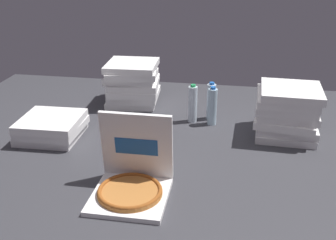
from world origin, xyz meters
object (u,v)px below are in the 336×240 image
at_px(pizza_stack_left_mid, 51,127).
at_px(water_bottle_1, 193,104).
at_px(water_bottle_0, 211,101).
at_px(pizza_stack_right_near, 287,112).
at_px(open_pizza_box, 132,180).
at_px(pizza_stack_right_far, 133,83).
at_px(water_bottle_2, 212,106).

relative_size(pizza_stack_left_mid, water_bottle_1, 1.45).
bearing_deg(water_bottle_0, pizza_stack_left_mid, -154.13).
bearing_deg(pizza_stack_right_near, open_pizza_box, -134.45).
bearing_deg(water_bottle_0, pizza_stack_right_far, 161.25).
height_order(pizza_stack_right_far, water_bottle_2, pizza_stack_right_far).
bearing_deg(pizza_stack_right_near, water_bottle_1, 169.15).
distance_m(pizza_stack_right_near, water_bottle_2, 0.46).
xyz_separation_m(open_pizza_box, water_bottle_2, (0.31, 0.86, 0.05)).
xyz_separation_m(open_pizza_box, pizza_stack_left_mid, (-0.62, 0.50, -0.01)).
bearing_deg(pizza_stack_right_far, pizza_stack_right_near, -19.67).
distance_m(pizza_stack_left_mid, water_bottle_0, 1.02).
bearing_deg(pizza_stack_right_near, pizza_stack_left_mid, -168.97).
xyz_separation_m(pizza_stack_right_near, water_bottle_1, (-0.57, 0.11, -0.03)).
bearing_deg(pizza_stack_left_mid, water_bottle_1, 25.28).
xyz_separation_m(pizza_stack_right_near, water_bottle_2, (-0.45, 0.09, -0.03)).
distance_m(water_bottle_0, water_bottle_1, 0.13).
relative_size(pizza_stack_right_far, water_bottle_2, 1.59).
bearing_deg(water_bottle_1, water_bottle_0, 29.88).
distance_m(pizza_stack_right_far, pizza_stack_right_near, 1.10).
bearing_deg(pizza_stack_left_mid, open_pizza_box, -38.93).
height_order(pizza_stack_right_far, water_bottle_0, pizza_stack_right_far).
distance_m(open_pizza_box, water_bottle_1, 0.90).
distance_m(pizza_stack_right_far, water_bottle_2, 0.65).
relative_size(open_pizza_box, water_bottle_1, 1.45).
distance_m(pizza_stack_left_mid, water_bottle_1, 0.89).
distance_m(pizza_stack_right_far, water_bottle_1, 0.53).
bearing_deg(water_bottle_2, open_pizza_box, -109.74).
bearing_deg(pizza_stack_right_far, pizza_stack_left_mid, -118.02).
height_order(open_pizza_box, pizza_stack_right_near, open_pizza_box).
xyz_separation_m(pizza_stack_left_mid, pizza_stack_right_near, (1.38, 0.27, 0.09)).
xyz_separation_m(pizza_stack_left_mid, water_bottle_0, (0.91, 0.44, 0.06)).
relative_size(pizza_stack_right_near, water_bottle_0, 1.55).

